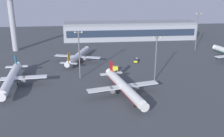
% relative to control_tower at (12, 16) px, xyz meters
% --- Properties ---
extents(ground_plane, '(416.00, 416.00, 0.00)m').
position_rel_control_tower_xyz_m(ground_plane, '(83.77, -92.14, -27.53)').
color(ground_plane, '#424449').
extents(terminal_building, '(122.10, 22.40, 16.40)m').
position_rel_control_tower_xyz_m(terminal_building, '(97.42, 33.37, -19.43)').
color(terminal_building, '#9EA3AD').
rests_on(terminal_building, ground).
extents(control_tower, '(8.00, 8.00, 48.30)m').
position_rel_control_tower_xyz_m(control_tower, '(0.00, 0.00, 0.00)').
color(control_tower, '#A8A8B2').
rests_on(control_tower, ground).
extents(airplane_mid_apron, '(35.86, 45.75, 11.85)m').
position_rel_control_tower_xyz_m(airplane_mid_apron, '(73.34, -93.15, -23.05)').
color(airplane_mid_apron, silver).
rests_on(airplane_mid_apron, ground).
extents(airplane_taxiway_distant, '(36.72, 47.14, 12.08)m').
position_rel_control_tower_xyz_m(airplane_taxiway_distant, '(16.25, -76.53, -22.96)').
color(airplane_taxiway_distant, white).
rests_on(airplane_taxiway_distant, ground).
extents(airplane_far_stand, '(31.73, 40.36, 10.61)m').
position_rel_control_tower_xyz_m(airplane_far_stand, '(49.98, -35.48, -23.52)').
color(airplane_far_stand, silver).
rests_on(airplane_far_stand, ground).
extents(fuel_truck, '(4.12, 6.64, 2.35)m').
position_rel_control_tower_xyz_m(fuel_truck, '(89.70, -40.06, -26.16)').
color(fuel_truck, yellow).
rests_on(fuel_truck, ground).
extents(catering_truck, '(5.95, 3.22, 3.05)m').
position_rel_control_tower_xyz_m(catering_truck, '(72.35, -57.09, -25.95)').
color(catering_truck, yellow).
rests_on(catering_truck, ground).
extents(apron_light_west, '(4.80, 0.90, 27.19)m').
position_rel_control_tower_xyz_m(apron_light_west, '(51.93, -67.79, -12.07)').
color(apron_light_west, slate).
rests_on(apron_light_west, ground).
extents(apron_light_central, '(4.80, 0.90, 29.76)m').
position_rel_control_tower_xyz_m(apron_light_central, '(142.39, -13.92, -10.76)').
color(apron_light_central, slate).
rests_on(apron_light_central, ground).
extents(apron_light_east, '(4.80, 0.90, 24.95)m').
position_rel_control_tower_xyz_m(apron_light_east, '(93.61, -74.45, -13.22)').
color(apron_light_east, slate).
rests_on(apron_light_east, ground).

